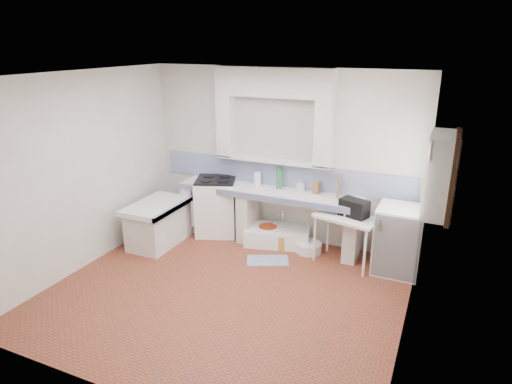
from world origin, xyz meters
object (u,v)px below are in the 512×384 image
at_px(stove, 217,207).
at_px(sink, 278,236).
at_px(side_table, 345,240).
at_px(fridge, 398,240).

xyz_separation_m(stove, sink, (1.12, 0.01, -0.35)).
height_order(sink, side_table, side_table).
height_order(sink, fridge, fridge).
height_order(stove, sink, stove).
xyz_separation_m(side_table, fridge, (0.74, 0.07, 0.11)).
xyz_separation_m(sink, fridge, (1.90, -0.16, 0.36)).
xyz_separation_m(sink, side_table, (1.16, -0.24, 0.25)).
bearing_deg(fridge, stove, 177.50).
relative_size(sink, side_table, 1.14).
xyz_separation_m(stove, side_table, (2.29, -0.22, -0.10)).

